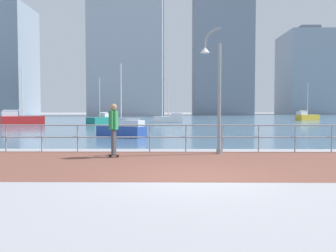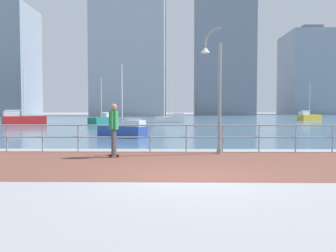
{
  "view_description": "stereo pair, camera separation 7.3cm",
  "coord_description": "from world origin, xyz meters",
  "px_view_note": "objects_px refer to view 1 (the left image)",
  "views": [
    {
      "loc": [
        -0.51,
        -8.66,
        1.67
      ],
      "look_at": [
        -0.66,
        3.2,
        1.1
      ],
      "focal_mm": 38.87,
      "sensor_mm": 36.0,
      "label": 1
    },
    {
      "loc": [
        -0.44,
        -8.66,
        1.67
      ],
      "look_at": [
        -0.66,
        3.2,
        1.1
      ],
      "focal_mm": 38.87,
      "sensor_mm": 36.0,
      "label": 2
    }
  ],
  "objects_px": {
    "sailboat_navy": "(307,117)",
    "sailboat_blue": "(100,120)",
    "skateboarder": "(114,125)",
    "sailboat_red": "(21,119)",
    "sailboat_teal": "(123,130)",
    "lamppost": "(215,84)",
    "sailboat_ivory": "(169,119)"
  },
  "relations": [
    {
      "from": "sailboat_ivory",
      "to": "skateboarder",
      "type": "bearing_deg",
      "value": -93.01
    },
    {
      "from": "skateboarder",
      "to": "sailboat_teal",
      "type": "bearing_deg",
      "value": 95.86
    },
    {
      "from": "lamppost",
      "to": "sailboat_teal",
      "type": "bearing_deg",
      "value": 120.21
    },
    {
      "from": "sailboat_red",
      "to": "sailboat_blue",
      "type": "relative_size",
      "value": 1.19
    },
    {
      "from": "lamppost",
      "to": "skateboarder",
      "type": "xyz_separation_m",
      "value": [
        -3.56,
        -1.08,
        -1.45
      ]
    },
    {
      "from": "lamppost",
      "to": "sailboat_red",
      "type": "xyz_separation_m",
      "value": [
        -17.21,
        23.8,
        -2.0
      ]
    },
    {
      "from": "skateboarder",
      "to": "sailboat_teal",
      "type": "distance_m",
      "value": 8.82
    },
    {
      "from": "sailboat_ivory",
      "to": "sailboat_blue",
      "type": "bearing_deg",
      "value": -150.18
    },
    {
      "from": "sailboat_ivory",
      "to": "sailboat_teal",
      "type": "distance_m",
      "value": 22.13
    },
    {
      "from": "skateboarder",
      "to": "sailboat_teal",
      "type": "relative_size",
      "value": 0.43
    },
    {
      "from": "sailboat_red",
      "to": "sailboat_ivory",
      "type": "bearing_deg",
      "value": 20.95
    },
    {
      "from": "sailboat_red",
      "to": "sailboat_blue",
      "type": "distance_m",
      "value": 8.07
    },
    {
      "from": "skateboarder",
      "to": "sailboat_teal",
      "type": "height_order",
      "value": "sailboat_teal"
    },
    {
      "from": "lamppost",
      "to": "sailboat_navy",
      "type": "relative_size",
      "value": 0.86
    },
    {
      "from": "sailboat_teal",
      "to": "sailboat_red",
      "type": "bearing_deg",
      "value": 128.3
    },
    {
      "from": "lamppost",
      "to": "skateboarder",
      "type": "distance_m",
      "value": 4.0
    },
    {
      "from": "sailboat_blue",
      "to": "skateboarder",
      "type": "bearing_deg",
      "value": -77.78
    },
    {
      "from": "sailboat_navy",
      "to": "sailboat_blue",
      "type": "bearing_deg",
      "value": -153.74
    },
    {
      "from": "sailboat_navy",
      "to": "skateboarder",
      "type": "bearing_deg",
      "value": -118.05
    },
    {
      "from": "sailboat_red",
      "to": "sailboat_navy",
      "type": "relative_size",
      "value": 1.1
    },
    {
      "from": "sailboat_blue",
      "to": "sailboat_red",
      "type": "bearing_deg",
      "value": -168.38
    },
    {
      "from": "skateboarder",
      "to": "sailboat_navy",
      "type": "relative_size",
      "value": 0.34
    },
    {
      "from": "lamppost",
      "to": "sailboat_ivory",
      "type": "relative_size",
      "value": 0.97
    },
    {
      "from": "skateboarder",
      "to": "sailboat_ivory",
      "type": "distance_m",
      "value": 30.77
    },
    {
      "from": "sailboat_red",
      "to": "skateboarder",
      "type": "bearing_deg",
      "value": -61.26
    },
    {
      "from": "sailboat_teal",
      "to": "skateboarder",
      "type": "bearing_deg",
      "value": -84.14
    },
    {
      "from": "skateboarder",
      "to": "sailboat_blue",
      "type": "height_order",
      "value": "sailboat_blue"
    },
    {
      "from": "sailboat_ivory",
      "to": "sailboat_navy",
      "type": "distance_m",
      "value": 21.6
    },
    {
      "from": "lamppost",
      "to": "sailboat_blue",
      "type": "xyz_separation_m",
      "value": [
        -9.31,
        25.43,
        -2.09
      ]
    },
    {
      "from": "skateboarder",
      "to": "sailboat_red",
      "type": "bearing_deg",
      "value": 118.74
    },
    {
      "from": "sailboat_red",
      "to": "sailboat_navy",
      "type": "bearing_deg",
      "value": 23.18
    },
    {
      "from": "sailboat_teal",
      "to": "sailboat_ivory",
      "type": "bearing_deg",
      "value": 83.48
    }
  ]
}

